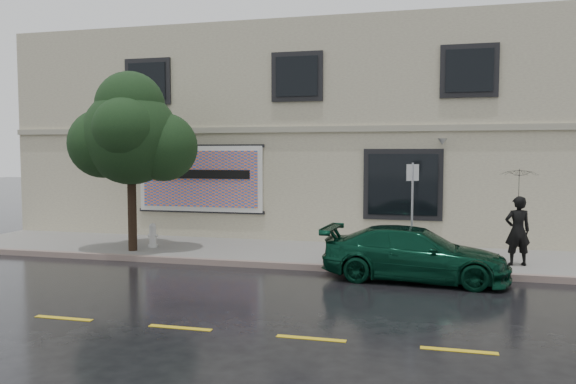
% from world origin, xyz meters
% --- Properties ---
extents(ground, '(90.00, 90.00, 0.00)m').
position_xyz_m(ground, '(0.00, 0.00, 0.00)').
color(ground, black).
rests_on(ground, ground).
extents(sidewalk, '(20.00, 3.50, 0.15)m').
position_xyz_m(sidewalk, '(0.00, 3.25, 0.07)').
color(sidewalk, gray).
rests_on(sidewalk, ground).
extents(curb, '(20.00, 0.18, 0.16)m').
position_xyz_m(curb, '(0.00, 1.50, 0.07)').
color(curb, slate).
rests_on(curb, ground).
extents(road_marking, '(19.00, 0.12, 0.01)m').
position_xyz_m(road_marking, '(0.00, -3.50, 0.01)').
color(road_marking, gold).
rests_on(road_marking, ground).
extents(building, '(20.00, 8.12, 7.00)m').
position_xyz_m(building, '(0.00, 9.00, 3.50)').
color(building, beige).
rests_on(building, ground).
extents(billboard, '(4.30, 0.16, 2.20)m').
position_xyz_m(billboard, '(-3.20, 4.92, 2.05)').
color(billboard, white).
rests_on(billboard, ground).
extents(car, '(4.25, 2.13, 1.20)m').
position_xyz_m(car, '(3.65, 1.03, 0.60)').
color(car, '#083221').
rests_on(car, ground).
extents(pedestrian, '(0.69, 0.53, 1.69)m').
position_xyz_m(pedestrian, '(6.05, 2.59, 0.99)').
color(pedestrian, black).
rests_on(pedestrian, sidewalk).
extents(umbrella, '(1.12, 1.12, 0.69)m').
position_xyz_m(umbrella, '(6.05, 2.59, 2.18)').
color(umbrella, black).
rests_on(umbrella, pedestrian).
extents(street_tree, '(2.65, 2.65, 4.50)m').
position_xyz_m(street_tree, '(-4.08, 2.20, 3.31)').
color(street_tree, '#2F2014').
rests_on(street_tree, sidewalk).
extents(fire_hydrant, '(0.29, 0.27, 0.70)m').
position_xyz_m(fire_hydrant, '(-3.80, 2.84, 0.49)').
color(fire_hydrant, silver).
rests_on(fire_hydrant, sidewalk).
extents(sign_pole, '(0.29, 0.13, 2.49)m').
position_xyz_m(sign_pole, '(3.56, 2.12, 1.65)').
color(sign_pole, '#999BA2').
rests_on(sign_pole, sidewalk).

